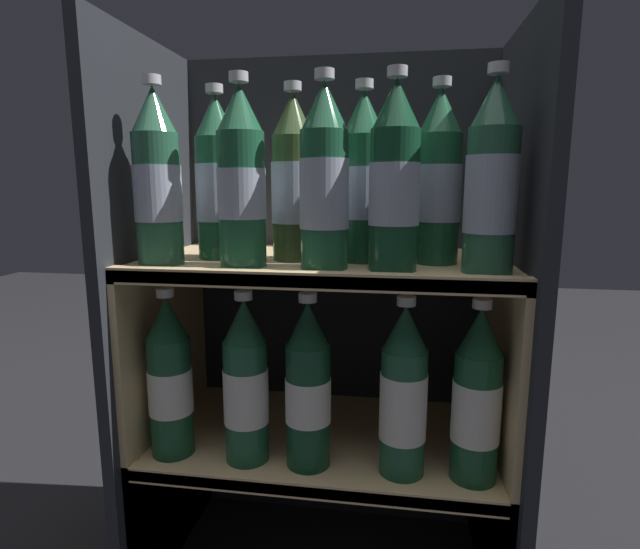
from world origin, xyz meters
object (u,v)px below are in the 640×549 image
(bottle_upper_front_2, at_px, (324,183))
(bottle_lower_front_1, at_px, (246,385))
(bottle_upper_front_1, at_px, (241,182))
(bottle_lower_front_3, at_px, (403,396))
(bottle_upper_front_4, at_px, (492,183))
(bottle_upper_back_1, at_px, (294,183))
(bottle_upper_front_3, at_px, (394,182))
(bottle_lower_front_2, at_px, (308,389))
(bottle_lower_front_4, at_px, (477,400))
(bottle_upper_back_2, at_px, (363,182))
(bottle_upper_front_0, at_px, (157,182))
(bottle_upper_back_3, at_px, (438,182))
(bottle_lower_front_0, at_px, (170,380))
(bottle_upper_back_0, at_px, (218,183))

(bottle_upper_front_2, xyz_separation_m, bottle_lower_front_1, (-0.13, -0.00, -0.32))
(bottle_upper_front_1, height_order, bottle_lower_front_3, bottle_upper_front_1)
(bottle_lower_front_1, distance_m, bottle_lower_front_3, 0.25)
(bottle_upper_front_4, distance_m, bottle_upper_back_1, 0.31)
(bottle_upper_front_3, distance_m, bottle_lower_front_3, 0.33)
(bottle_lower_front_3, bearing_deg, bottle_lower_front_2, 180.00)
(bottle_lower_front_1, xyz_separation_m, bottle_lower_front_4, (0.36, 0.00, -0.00))
(bottle_upper_back_2, height_order, bottle_lower_front_4, bottle_upper_back_2)
(bottle_upper_back_2, distance_m, bottle_lower_front_1, 0.38)
(bottle_upper_front_0, distance_m, bottle_upper_back_3, 0.44)
(bottle_upper_front_1, xyz_separation_m, bottle_lower_front_4, (0.36, 0.00, -0.32))
(bottle_upper_front_3, height_order, bottle_lower_front_1, bottle_upper_front_3)
(bottle_upper_back_3, bearing_deg, bottle_upper_front_2, -154.38)
(bottle_upper_back_3, relative_size, bottle_lower_front_1, 1.00)
(bottle_lower_front_4, bearing_deg, bottle_lower_front_0, 180.00)
(bottle_upper_front_2, bearing_deg, bottle_upper_back_2, 57.84)
(bottle_upper_front_2, relative_size, bottle_lower_front_4, 1.00)
(bottle_upper_front_2, xyz_separation_m, bottle_lower_front_4, (0.23, 0.00, -0.32))
(bottle_upper_back_1, bearing_deg, bottle_lower_front_2, -65.19)
(bottle_upper_back_2, distance_m, bottle_lower_front_0, 0.45)
(bottle_lower_front_2, bearing_deg, bottle_lower_front_1, -180.00)
(bottle_upper_front_3, xyz_separation_m, bottle_upper_back_3, (0.07, 0.08, 0.00))
(bottle_upper_back_3, distance_m, bottle_lower_front_0, 0.54)
(bottle_upper_front_2, xyz_separation_m, bottle_upper_back_0, (-0.19, 0.08, 0.00))
(bottle_lower_front_4, bearing_deg, bottle_upper_back_1, 164.71)
(bottle_upper_front_0, relative_size, bottle_upper_front_4, 1.00)
(bottle_lower_front_3, xyz_separation_m, bottle_lower_front_4, (0.11, 0.00, 0.00))
(bottle_upper_front_3, xyz_separation_m, bottle_lower_front_2, (-0.13, 0.00, -0.32))
(bottle_upper_front_2, relative_size, bottle_upper_back_3, 1.00)
(bottle_upper_front_3, xyz_separation_m, bottle_lower_front_3, (0.02, 0.00, -0.32))
(bottle_upper_back_1, relative_size, bottle_lower_front_3, 1.00)
(bottle_lower_front_3, bearing_deg, bottle_lower_front_0, 180.00)
(bottle_upper_front_4, bearing_deg, bottle_upper_back_1, 164.84)
(bottle_lower_front_0, height_order, bottle_lower_front_3, same)
(bottle_upper_back_3, xyz_separation_m, bottle_lower_front_4, (0.06, -0.08, -0.32))
(bottle_lower_front_2, bearing_deg, bottle_lower_front_0, 180.00)
(bottle_upper_back_2, xyz_separation_m, bottle_lower_front_1, (-0.18, -0.08, -0.32))
(bottle_upper_front_0, bearing_deg, bottle_upper_back_3, 10.67)
(bottle_upper_front_0, relative_size, bottle_lower_front_4, 1.00)
(bottle_upper_front_4, distance_m, bottle_upper_back_2, 0.20)
(bottle_upper_front_1, height_order, bottle_lower_front_1, bottle_upper_front_1)
(bottle_upper_front_3, distance_m, bottle_upper_back_1, 0.18)
(bottle_upper_back_3, relative_size, bottle_lower_front_0, 1.00)
(bottle_upper_front_0, height_order, bottle_upper_front_2, same)
(bottle_lower_front_3, bearing_deg, bottle_upper_front_4, 0.00)
(bottle_upper_back_3, height_order, bottle_lower_front_4, bottle_upper_back_3)
(bottle_upper_back_0, xyz_separation_m, bottle_upper_back_3, (0.36, -0.00, 0.00))
(bottle_upper_front_0, distance_m, bottle_lower_front_3, 0.50)
(bottle_upper_front_0, xyz_separation_m, bottle_lower_front_1, (0.13, -0.00, -0.32))
(bottle_upper_back_0, xyz_separation_m, bottle_lower_front_0, (-0.07, -0.08, -0.32))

